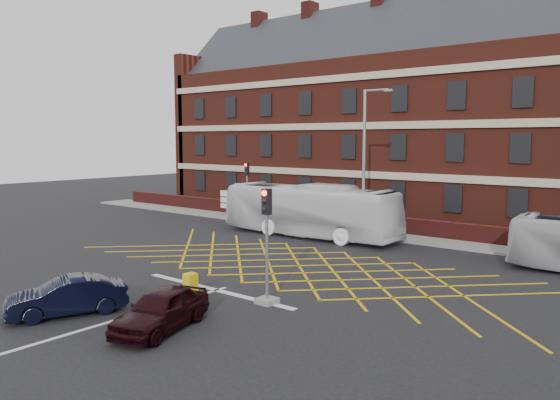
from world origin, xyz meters
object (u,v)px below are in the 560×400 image
Objects in this scene: utility_cabinet at (190,286)px; direction_signs at (226,200)px; bus_left at (309,210)px; street_lamp at (364,191)px; traffic_light_near at (267,257)px; car_maroon at (161,309)px; car_navy at (67,296)px; traffic_light_far at (247,196)px.

direction_signs is at bearing 131.05° from utility_cabinet.
street_lamp is (3.56, 0.56, 1.40)m from bus_left.
bus_left is 14.12m from traffic_light_near.
bus_left is 17.66m from car_maroon.
street_lamp is at bearing 93.04° from utility_cabinet.
utility_cabinet is (-2.67, -1.36, -1.28)m from traffic_light_near.
car_navy is at bearing -179.40° from car_maroon.
street_lamp reaches higher than bus_left.
traffic_light_far is 20.60m from utility_cabinet.
traffic_light_far is at bearing 69.35° from bus_left.
bus_left is at bearing -13.87° from direction_signs.
traffic_light_near is at bearing -75.04° from street_lamp.
traffic_light_far is (-14.90, 15.17, 0.00)m from traffic_light_near.
traffic_light_near is at bearing -41.40° from direction_signs.
direction_signs reaches higher than car_navy.
traffic_light_far reaches higher than bus_left.
direction_signs is (-9.61, 2.37, -0.27)m from bus_left.
car_navy is at bearing -114.77° from utility_cabinet.
direction_signs is at bearing 75.65° from bus_left.
utility_cabinet is at bearing -153.12° from traffic_light_near.
bus_left is 2.76× the size of traffic_light_near.
street_lamp is at bearing 109.45° from car_navy.
direction_signs is (-12.08, 19.99, 0.73)m from car_navy.
car_maroon is at bearing -54.01° from traffic_light_far.
street_lamp reaches higher than traffic_light_far.
street_lamp is at bearing 82.76° from car_maroon.
traffic_light_near reaches higher than bus_left.
bus_left is at bearing -171.05° from street_lamp.
street_lamp is at bearing -11.56° from traffic_light_far.
bus_left reaches higher than car_navy.
street_lamp reaches higher than direction_signs.
traffic_light_near is 21.27m from traffic_light_far.
direction_signs is (-15.80, 18.89, 0.71)m from car_maroon.
car_maroon is at bearing -100.69° from traffic_light_near.
street_lamp is (-2.63, 17.07, 2.38)m from car_maroon.
car_navy is at bearing -93.44° from street_lamp.
street_lamp is at bearing -7.83° from direction_signs.
traffic_light_far is at bearing 126.50° from utility_cabinet.
car_navy is 1.80× the size of direction_signs.
traffic_light_far is at bearing 168.44° from street_lamp.
car_navy is at bearing -63.16° from traffic_light_far.
car_navy reaches higher than utility_cabinet.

